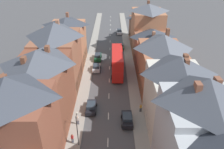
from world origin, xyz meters
TOP-DOWN VIEW (x-y plane):
  - pavement_left at (-5.10, 38.00)m, footprint 2.20×104.00m
  - pavement_right at (5.10, 38.00)m, footprint 2.20×104.00m
  - centre_line_dashes at (0.00, 36.00)m, footprint 0.14×97.80m
  - terrace_row_left at (-10.19, 15.57)m, footprint 8.00×57.92m
  - terrace_row_right at (10.19, 22.13)m, footprint 8.00×70.86m
  - double_decker_bus_lead at (1.79, 33.49)m, footprint 2.74×10.80m
  - car_near_blue at (3.10, 61.23)m, footprint 1.90×3.99m
  - car_parked_left_a at (3.10, 16.25)m, footprint 1.90×3.87m
  - car_parked_right_a at (-3.10, 40.60)m, footprint 1.90×4.28m
  - car_mid_black at (-3.10, 19.49)m, footprint 1.90×3.95m
  - car_parked_left_b at (3.10, 48.40)m, footprint 1.90×4.58m
  - car_mid_white at (-3.10, 34.54)m, footprint 1.90×3.81m
  - pedestrian_mid_left at (-5.20, 11.87)m, footprint 0.36×0.22m
  - pedestrian_mid_right at (-4.92, 15.79)m, footprint 0.36×0.22m
  - pedestrian_far_left at (5.64, 19.04)m, footprint 0.36×0.22m
  - street_lamp at (-4.25, 11.54)m, footprint 0.20×1.12m

SIDE VIEW (x-z plane):
  - centre_line_dashes at x=0.00m, z-range 0.00..0.01m
  - pavement_left at x=-5.10m, z-range 0.00..0.14m
  - pavement_right at x=5.10m, z-range 0.00..0.14m
  - car_mid_black at x=-3.10m, z-range 0.01..1.60m
  - car_mid_white at x=-3.10m, z-range 0.00..1.63m
  - car_near_blue at x=3.10m, z-range 0.01..1.64m
  - car_parked_left_b at x=3.10m, z-range 0.01..1.65m
  - car_parked_left_a at x=3.10m, z-range 0.00..1.70m
  - car_parked_right_a at x=-3.10m, z-range 0.00..1.70m
  - pedestrian_mid_left at x=-5.20m, z-range 0.23..1.84m
  - pedestrian_mid_right at x=-4.92m, z-range 0.23..1.84m
  - pedestrian_far_left at x=5.64m, z-range 0.23..1.84m
  - double_decker_bus_lead at x=1.79m, z-range 0.17..5.47m
  - street_lamp at x=-4.25m, z-range 0.49..5.99m
  - terrace_row_right at x=10.19m, z-range -1.04..13.04m
  - terrace_row_left at x=-10.19m, z-range -0.79..13.13m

